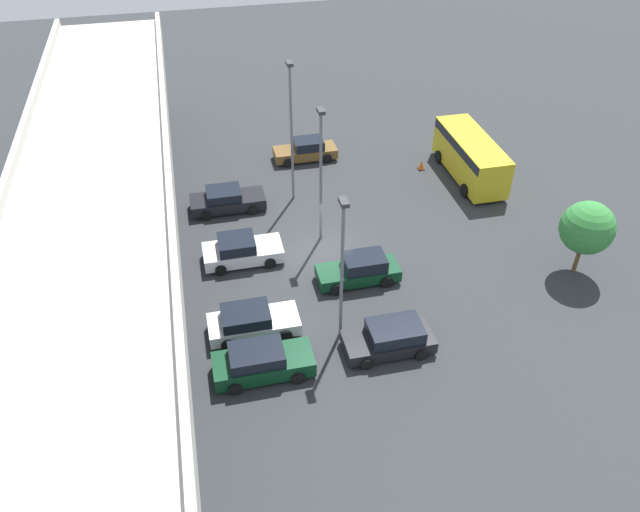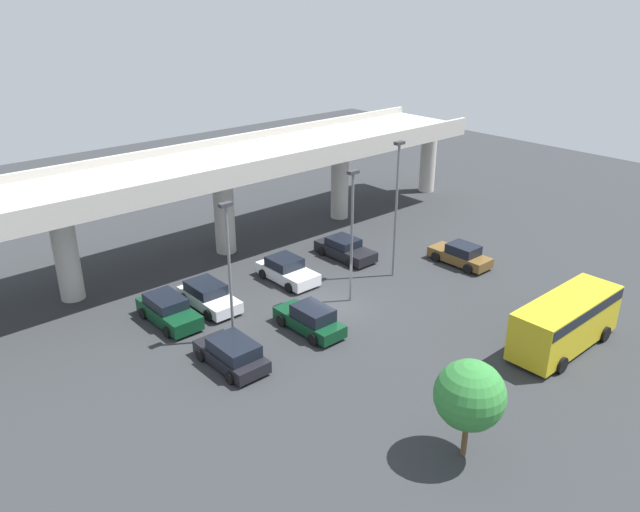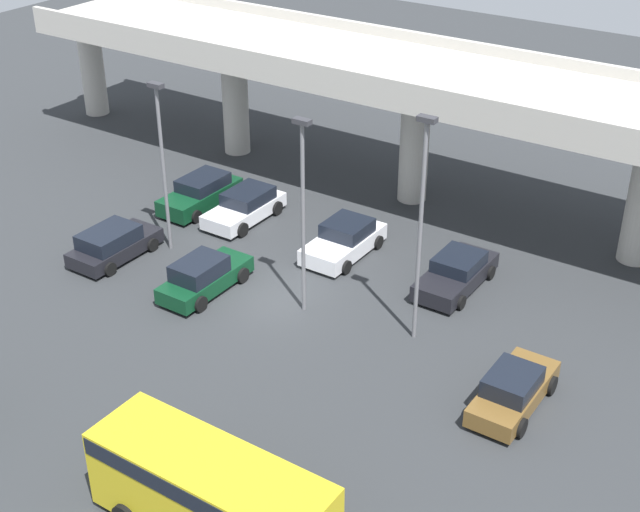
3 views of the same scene
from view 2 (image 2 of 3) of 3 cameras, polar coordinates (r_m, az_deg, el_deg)
The scene contains 15 objects.
ground_plane at distance 37.95m, azimuth 1.34°, elevation -4.72°, with size 97.56×97.56×0.00m, color #2D3033.
highway_overpass at distance 44.48m, azimuth -8.99°, elevation 7.51°, with size 46.99×7.63×7.49m.
parked_car_0 at distance 37.08m, azimuth -13.71°, elevation -4.85°, with size 2.12×4.63×1.57m.
parked_car_1 at distance 38.32m, azimuth -10.17°, elevation -3.62°, with size 2.16×4.48×1.49m.
parked_car_2 at distance 35.12m, azimuth -0.90°, elevation -5.80°, with size 1.99×4.49×1.59m.
parked_car_3 at distance 41.14m, azimuth -3.05°, elevation -1.33°, with size 2.26×4.46×1.55m.
parked_car_4 at distance 44.65m, azimuth 2.28°, elevation 0.66°, with size 2.16×4.70×1.44m.
parked_car_5 at distance 44.59m, azimuth 12.73°, elevation 0.09°, with size 1.98×4.46×1.51m.
parked_car_6 at distance 32.40m, azimuth -8.05°, elevation -8.81°, with size 2.19×4.33×1.49m.
shuttle_bus at distance 35.64m, azimuth 21.57°, elevation -5.38°, with size 7.46×2.73×2.85m.
lamp_post_near_aisle at distance 32.86m, azimuth -8.32°, elevation -0.59°, with size 0.70×0.35×7.92m.
lamp_post_mid_lot at distance 40.45m, azimuth 7.01°, elevation 5.03°, with size 0.70×0.35×9.12m.
lamp_post_by_overpass at distance 36.86m, azimuth 2.94°, elevation 2.64°, with size 0.70×0.35×8.29m.
tree_front_left at distance 26.00m, azimuth 13.52°, elevation -12.29°, with size 2.89×2.89×4.40m.
traffic_cone at distance 38.63m, azimuth 18.78°, elevation -4.98°, with size 0.44×0.44×0.70m.
Camera 2 is at (-22.86, -24.54, 17.76)m, focal length 35.00 mm.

